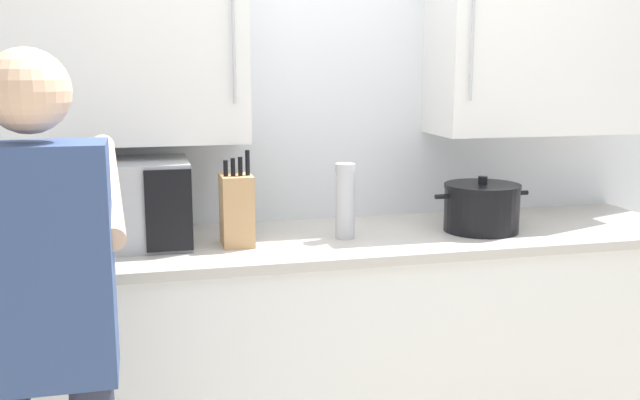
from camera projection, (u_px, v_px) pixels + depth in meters
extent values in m
cube|color=silver|center=(330.00, 98.00, 3.02)|extent=(3.61, 0.10, 2.89)
cube|color=white|center=(127.00, 40.00, 2.59)|extent=(0.84, 0.32, 0.73)
cylinder|color=#B7BABF|center=(234.00, 40.00, 2.50)|extent=(0.01, 0.01, 0.44)
cube|color=white|center=(534.00, 44.00, 2.97)|extent=(0.84, 0.32, 0.73)
cylinder|color=#B7BABF|center=(472.00, 42.00, 2.72)|extent=(0.01, 0.01, 0.44)
cube|color=white|center=(354.00, 357.00, 2.84)|extent=(2.60, 0.63, 0.91)
cube|color=#BCB7AD|center=(355.00, 239.00, 2.76)|extent=(2.64, 0.67, 0.03)
cube|color=#B7BABF|center=(109.00, 204.00, 2.56)|extent=(0.56, 0.34, 0.30)
cube|color=beige|center=(85.00, 205.00, 2.53)|extent=(0.36, 0.29, 0.24)
cube|color=black|center=(169.00, 211.00, 2.44)|extent=(0.16, 0.01, 0.28)
cube|color=black|center=(35.00, 229.00, 2.17)|extent=(0.18, 0.38, 0.28)
cylinder|color=#B7BABF|center=(345.00, 205.00, 2.67)|extent=(0.07, 0.07, 0.25)
cylinder|color=#B7BABF|center=(345.00, 168.00, 2.65)|extent=(0.07, 0.07, 0.03)
cube|color=tan|center=(237.00, 210.00, 2.58)|extent=(0.11, 0.15, 0.25)
cylinder|color=black|center=(226.00, 168.00, 2.52)|extent=(0.02, 0.02, 0.06)
cylinder|color=black|center=(233.00, 167.00, 2.52)|extent=(0.02, 0.02, 0.06)
cylinder|color=black|center=(240.00, 166.00, 2.53)|extent=(0.02, 0.02, 0.07)
cylinder|color=black|center=(248.00, 163.00, 2.53)|extent=(0.02, 0.02, 0.09)
cylinder|color=black|center=(481.00, 210.00, 2.80)|extent=(0.29, 0.29, 0.17)
cylinder|color=black|center=(482.00, 186.00, 2.78)|extent=(0.29, 0.29, 0.02)
cylinder|color=black|center=(483.00, 180.00, 2.78)|extent=(0.04, 0.04, 0.03)
cylinder|color=black|center=(441.00, 197.00, 2.75)|extent=(0.05, 0.02, 0.02)
cylinder|color=black|center=(522.00, 193.00, 2.83)|extent=(0.05, 0.02, 0.02)
cube|color=#334775|center=(40.00, 265.00, 1.74)|extent=(0.34, 0.20, 0.59)
sphere|color=#DBAD89|center=(27.00, 91.00, 1.67)|extent=(0.20, 0.20, 0.20)
cylinder|color=#DBAD89|center=(107.00, 188.00, 1.98)|extent=(0.11, 0.51, 0.25)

